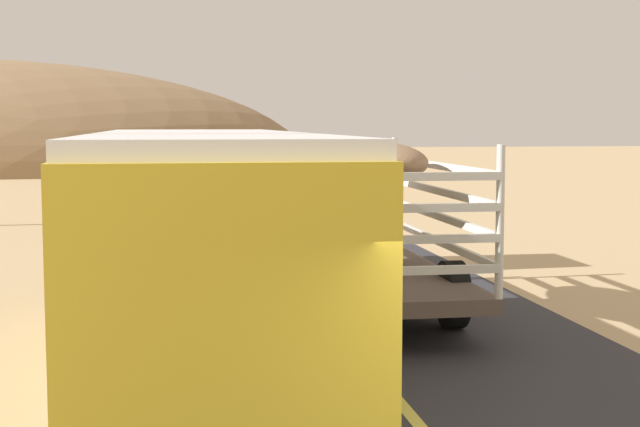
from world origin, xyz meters
The scene contains 2 objects.
livestock_truck centered at (0.76, 13.27, 1.79)m, with size 2.53×9.70×3.02m.
bus centered at (-2.29, 5.72, 1.75)m, with size 2.54×10.00×3.21m.
Camera 1 is at (-2.71, -5.79, 3.35)m, focal length 52.87 mm.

